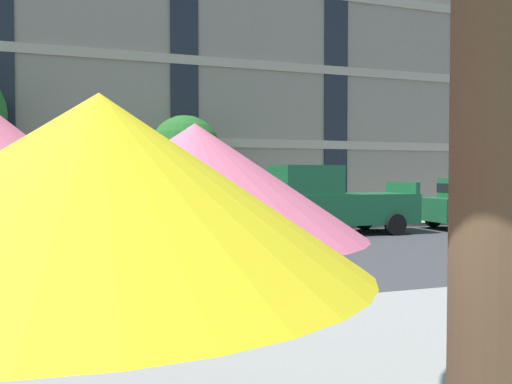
% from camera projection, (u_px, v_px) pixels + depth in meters
% --- Properties ---
extents(ground_plane, '(120.00, 120.00, 0.00)m').
position_uv_depth(ground_plane, '(113.00, 265.00, 10.98)').
color(ground_plane, '#38383A').
extents(sidewalk_far, '(56.00, 3.60, 0.12)m').
position_uv_depth(sidewalk_far, '(100.00, 230.00, 17.41)').
color(sidewalk_far, gray).
rests_on(sidewalk_far, ground).
extents(apartment_building, '(39.60, 12.08, 12.80)m').
position_uv_depth(apartment_building, '(92.00, 81.00, 24.95)').
color(apartment_building, gray).
rests_on(apartment_building, ground).
extents(pickup_gray_midblock, '(5.10, 2.12, 2.20)m').
position_uv_depth(pickup_gray_midblock, '(110.00, 206.00, 14.49)').
color(pickup_gray_midblock, slate).
rests_on(pickup_gray_midblock, ground).
extents(pickup_green, '(5.10, 2.12, 2.20)m').
position_uv_depth(pickup_green, '(330.00, 202.00, 16.69)').
color(pickup_green, '#195933').
rests_on(pickup_green, ground).
extents(sedan_green, '(4.40, 1.98, 1.78)m').
position_uv_depth(sedan_green, '(480.00, 202.00, 18.63)').
color(sedan_green, '#195933').
rests_on(sedan_green, ground).
extents(street_tree_middle, '(2.55, 2.54, 4.03)m').
position_uv_depth(street_tree_middle, '(187.00, 152.00, 18.67)').
color(street_tree_middle, '#4C3823').
rests_on(street_tree_middle, ground).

